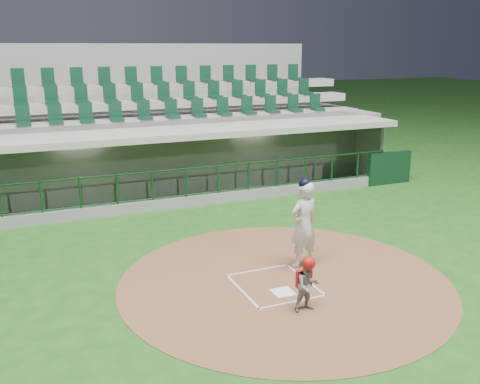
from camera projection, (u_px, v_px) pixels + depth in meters
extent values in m
plane|color=#1C4F16|center=(268.00, 280.00, 11.69)|extent=(120.00, 120.00, 0.00)
cylinder|color=brown|center=(285.00, 281.00, 11.62)|extent=(7.20, 7.20, 0.01)
cube|color=white|center=(283.00, 292.00, 11.06)|extent=(0.43, 0.43, 0.02)
cube|color=white|center=(242.00, 291.00, 11.14)|extent=(0.05, 1.80, 0.01)
cube|color=silver|center=(305.00, 279.00, 11.70)|extent=(0.05, 1.80, 0.01)
cube|color=white|center=(258.00, 270.00, 12.17)|extent=(1.55, 0.05, 0.01)
cube|color=silver|center=(293.00, 302.00, 10.66)|extent=(1.55, 0.05, 0.01)
cube|color=slate|center=(174.00, 210.00, 18.50)|extent=(15.00, 3.00, 0.10)
cube|color=slate|center=(160.00, 162.00, 19.55)|extent=(15.00, 0.20, 2.70)
cube|color=#A4A091|center=(161.00, 156.00, 19.38)|extent=(13.50, 0.04, 0.90)
cube|color=gray|center=(357.00, 154.00, 20.94)|extent=(0.20, 3.00, 2.70)
cube|color=#A09B90|center=(173.00, 130.00, 17.52)|extent=(15.40, 3.50, 0.20)
cube|color=slate|center=(187.00, 203.00, 16.94)|extent=(15.00, 0.15, 0.40)
cube|color=black|center=(185.00, 154.00, 16.52)|extent=(15.00, 0.01, 0.95)
cube|color=brown|center=(165.00, 195.00, 19.36)|extent=(12.75, 0.40, 0.45)
cube|color=white|center=(78.00, 138.00, 16.65)|extent=(1.30, 0.35, 0.04)
cube|color=white|center=(253.00, 127.00, 18.90)|extent=(1.30, 0.35, 0.04)
cube|color=black|center=(389.00, 168.00, 19.70)|extent=(1.80, 0.18, 1.20)
imported|color=maroon|center=(50.00, 193.00, 17.36)|extent=(1.17, 0.79, 1.68)
imported|color=#9F1811|center=(81.00, 188.00, 17.70)|extent=(1.08, 0.56, 1.77)
imported|color=#9E1211|center=(216.00, 174.00, 19.73)|extent=(1.03, 0.87, 1.79)
imported|color=maroon|center=(289.00, 169.00, 21.02)|extent=(1.52, 0.85, 1.56)
cube|color=gray|center=(149.00, 146.00, 20.94)|extent=(17.00, 6.50, 2.50)
cube|color=gray|center=(158.00, 122.00, 19.30)|extent=(16.60, 0.95, 0.30)
cube|color=#9A958B|center=(151.00, 104.00, 20.00)|extent=(16.60, 0.95, 0.30)
cube|color=gray|center=(144.00, 87.00, 20.70)|extent=(16.60, 0.95, 0.30)
cube|color=gray|center=(130.00, 103.00, 23.55)|extent=(17.00, 0.25, 5.05)
imported|color=silver|center=(304.00, 224.00, 12.17)|extent=(0.82, 0.62, 2.02)
sphere|color=black|center=(305.00, 184.00, 11.92)|extent=(0.28, 0.28, 0.28)
cylinder|color=tan|center=(300.00, 219.00, 11.79)|extent=(0.58, 0.79, 0.39)
imported|color=gray|center=(308.00, 286.00, 10.20)|extent=(0.50, 0.39, 1.03)
sphere|color=#AA1512|center=(309.00, 263.00, 10.08)|extent=(0.26, 0.26, 0.26)
cube|color=#B41313|center=(304.00, 278.00, 10.31)|extent=(0.32, 0.10, 0.35)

